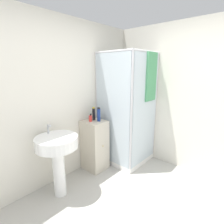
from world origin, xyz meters
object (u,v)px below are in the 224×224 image
at_px(shampoo_bottle_tall_black, 94,114).
at_px(soap_dispenser, 90,118).
at_px(sink, 57,151).
at_px(shampoo_bottle_blue, 99,115).

bearing_deg(shampoo_bottle_tall_black, soap_dispenser, -166.54).
bearing_deg(sink, shampoo_bottle_blue, 4.59).
height_order(shampoo_bottle_tall_black, shampoo_bottle_blue, shampoo_bottle_blue).
bearing_deg(soap_dispenser, sink, -167.89).
height_order(sink, shampoo_bottle_blue, shampoo_bottle_blue).
xyz_separation_m(sink, soap_dispenser, (0.75, 0.16, 0.27)).
bearing_deg(shampoo_bottle_tall_black, sink, -167.73).
height_order(soap_dispenser, shampoo_bottle_tall_black, shampoo_bottle_tall_black).
distance_m(shampoo_bottle_tall_black, shampoo_bottle_blue, 0.12).
bearing_deg(shampoo_bottle_blue, shampoo_bottle_tall_black, 92.84).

